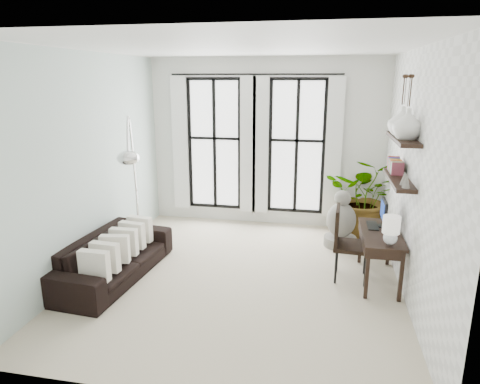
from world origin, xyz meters
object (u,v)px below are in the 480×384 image
(sofa, at_px, (114,257))
(arc_lamp, at_px, (131,151))
(desk, at_px, (381,236))
(buddha, at_px, (341,223))
(desk_chair, at_px, (345,239))
(plant, at_px, (364,196))

(sofa, distance_m, arc_lamp, 1.56)
(desk, distance_m, buddha, 1.41)
(desk_chair, bearing_deg, buddha, 94.16)
(desk, distance_m, desk_chair, 0.49)
(sofa, height_order, desk, desk)
(desk_chair, bearing_deg, plant, 81.66)
(desk_chair, height_order, arc_lamp, arc_lamp)
(desk, height_order, desk_chair, desk)
(desk_chair, bearing_deg, sofa, -165.89)
(buddha, bearing_deg, sofa, -150.33)
(sofa, bearing_deg, arc_lamp, -5.75)
(plant, height_order, buddha, plant)
(desk_chair, bearing_deg, desk, -2.06)
(plant, xyz_separation_m, desk, (0.08, -1.93, -0.04))
(arc_lamp, height_order, buddha, arc_lamp)
(sofa, relative_size, arc_lamp, 0.94)
(plant, relative_size, desk, 1.18)
(desk, xyz_separation_m, arc_lamp, (-3.64, -0.01, 1.07))
(buddha, bearing_deg, desk_chair, -89.41)
(arc_lamp, distance_m, buddha, 3.67)
(sofa, relative_size, buddha, 2.18)
(plant, height_order, desk, plant)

